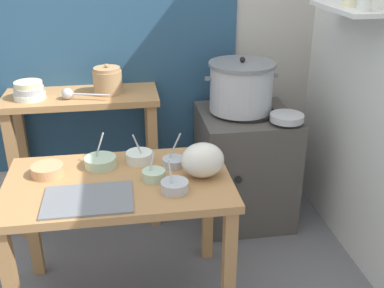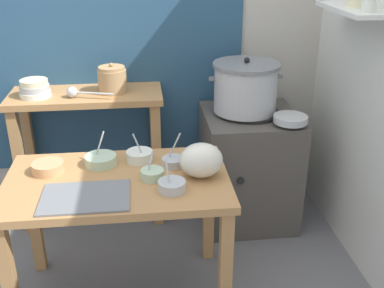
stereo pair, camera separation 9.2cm
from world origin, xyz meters
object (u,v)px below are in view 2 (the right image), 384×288
at_px(prep_table, 118,198).
at_px(bowl_stack_enamel, 35,89).
at_px(clay_pot, 112,80).
at_px(stove_block, 248,167).
at_px(serving_tray, 85,197).
at_px(prep_bowl_3, 101,160).
at_px(prep_bowl_4, 173,161).
at_px(steamer_pot, 246,87).
at_px(prep_bowl_5, 48,167).
at_px(ladle, 74,92).
at_px(wide_pan, 290,119).
at_px(prep_bowl_2, 152,174).
at_px(back_shelf_table, 89,125).
at_px(plastic_bag, 201,160).
at_px(prep_bowl_0, 140,156).
at_px(prep_bowl_1, 172,185).

height_order(prep_table, bowl_stack_enamel, bowl_stack_enamel).
bearing_deg(clay_pot, stove_block, -8.49).
distance_m(serving_tray, prep_bowl_3, 0.34).
bearing_deg(prep_bowl_4, clay_pot, 114.45).
bearing_deg(clay_pot, steamer_pot, -7.53).
xyz_separation_m(clay_pot, prep_bowl_5, (-0.30, -0.72, -0.23)).
distance_m(serving_tray, prep_bowl_4, 0.51).
bearing_deg(bowl_stack_enamel, prep_bowl_4, -40.41).
bearing_deg(ladle, steamer_pot, -1.31).
distance_m(ladle, wide_pan, 1.32).
distance_m(bowl_stack_enamel, prep_bowl_4, 1.07).
bearing_deg(prep_table, prep_bowl_4, 21.74).
height_order(stove_block, prep_bowl_2, prep_bowl_2).
height_order(back_shelf_table, steamer_pot, steamer_pot).
bearing_deg(plastic_bag, prep_bowl_4, 133.93).
relative_size(prep_table, prep_bowl_5, 6.93).
xyz_separation_m(steamer_pot, plastic_bag, (-0.38, -0.74, -0.13)).
relative_size(ladle, prep_bowl_3, 1.65).
bearing_deg(wide_pan, prep_bowl_3, -163.56).
distance_m(serving_tray, prep_bowl_5, 0.35).
bearing_deg(prep_bowl_3, prep_bowl_0, 6.15).
height_order(stove_block, prep_bowl_3, prep_bowl_3).
height_order(back_shelf_table, plastic_bag, back_shelf_table).
xyz_separation_m(prep_table, steamer_pot, (0.79, 0.72, 0.33)).
bearing_deg(prep_bowl_2, prep_bowl_5, 166.05).
relative_size(stove_block, prep_bowl_5, 4.92).
xyz_separation_m(wide_pan, prep_bowl_1, (-0.76, -0.64, -0.05)).
bearing_deg(steamer_pot, ladle, 178.69).
height_order(steamer_pot, serving_tray, steamer_pot).
bearing_deg(wide_pan, ladle, 168.88).
distance_m(clay_pot, serving_tray, 1.04).
distance_m(stove_block, clay_pot, 1.06).
bearing_deg(prep_bowl_1, prep_bowl_4, 84.18).
xyz_separation_m(clay_pot, ladle, (-0.23, -0.09, -0.05)).
xyz_separation_m(plastic_bag, prep_bowl_4, (-0.13, 0.13, -0.06)).
bearing_deg(prep_bowl_4, prep_bowl_5, -179.54).
xyz_separation_m(prep_table, prep_bowl_4, (0.29, 0.11, 0.14)).
bearing_deg(ladle, bowl_stack_enamel, 168.87).
height_order(bowl_stack_enamel, prep_bowl_1, bowl_stack_enamel).
distance_m(prep_bowl_0, prep_bowl_5, 0.46).
bearing_deg(ladle, prep_bowl_0, -55.58).
relative_size(wide_pan, prep_bowl_3, 1.17).
xyz_separation_m(clay_pot, prep_bowl_2, (0.21, -0.85, -0.23)).
relative_size(wide_pan, prep_bowl_0, 1.24).
xyz_separation_m(prep_table, wide_pan, (1.02, 0.49, 0.19)).
bearing_deg(prep_bowl_4, stove_block, 47.07).
xyz_separation_m(back_shelf_table, prep_bowl_3, (0.13, -0.67, 0.07)).
bearing_deg(back_shelf_table, ladle, -123.92).
xyz_separation_m(steamer_pot, wide_pan, (0.23, -0.23, -0.14)).
bearing_deg(prep_bowl_1, bowl_stack_enamel, 129.34).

